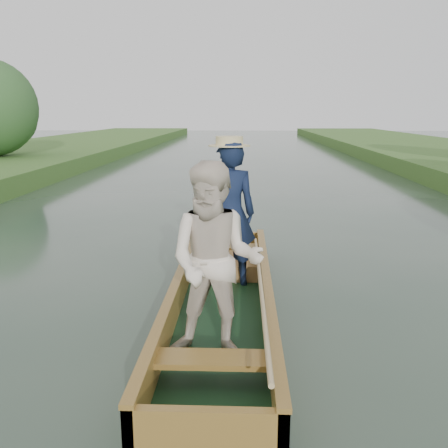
{
  "coord_description": "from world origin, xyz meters",
  "views": [
    {
      "loc": [
        0.24,
        -5.35,
        2.29
      ],
      "look_at": [
        0.0,
        0.6,
        0.95
      ],
      "focal_mm": 40.0,
      "sensor_mm": 36.0,
      "label": 1
    }
  ],
  "objects": [
    {
      "name": "punt",
      "position": [
        0.01,
        -0.15,
        0.69
      ],
      "size": [
        1.12,
        5.0,
        1.98
      ],
      "color": "black",
      "rests_on": "ground"
    },
    {
      "name": "trees_far",
      "position": [
        -1.29,
        7.56,
        2.47
      ],
      "size": [
        22.96,
        15.94,
        4.39
      ],
      "color": "#47331E",
      "rests_on": "ground"
    },
    {
      "name": "ground",
      "position": [
        0.0,
        0.0,
        0.0
      ],
      "size": [
        120.0,
        120.0,
        0.0
      ],
      "primitive_type": "plane",
      "color": "#283D30",
      "rests_on": "ground"
    }
  ]
}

